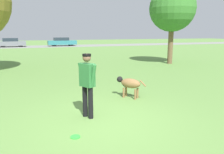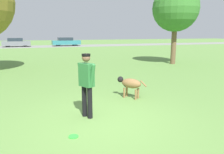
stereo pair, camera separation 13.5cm
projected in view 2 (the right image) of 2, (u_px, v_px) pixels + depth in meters
The scene contains 8 objects.
ground_plane at pixel (102, 122), 5.44m from camera, with size 120.00×120.00×0.00m, color #608C42.
far_road_strip at pixel (48, 46), 34.68m from camera, with size 120.00×6.00×0.01m.
person at pixel (87, 81), 5.55m from camera, with size 0.39×0.61×1.67m.
dog at pixel (130, 84), 7.34m from camera, with size 0.78×0.92×0.70m.
frisbee at pixel (73, 136), 4.65m from camera, with size 0.22×0.22×0.02m.
tree_near_right at pixel (176, 9), 14.72m from camera, with size 3.13×3.13×5.34m.
parked_car_grey at pixel (16, 42), 33.37m from camera, with size 4.12×1.95×1.34m.
parked_car_teal at pixel (66, 42), 35.64m from camera, with size 4.56×1.97×1.37m.
Camera 2 is at (-1.39, -4.92, 2.19)m, focal length 35.00 mm.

